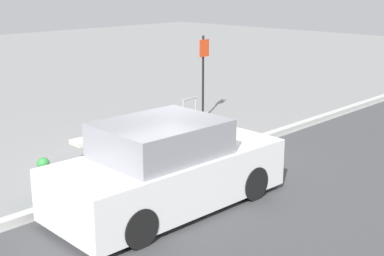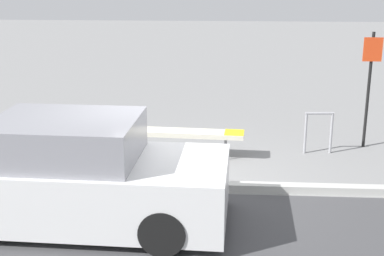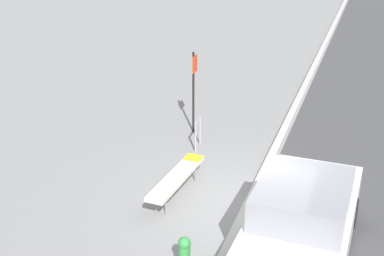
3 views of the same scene
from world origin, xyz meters
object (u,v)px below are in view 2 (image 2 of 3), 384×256
Objects in this scene: bike_rack at (319,128)px; parked_car_near at (78,177)px; fire_hydrant at (35,152)px; bench at (185,133)px; sign_post at (370,79)px.

parked_car_near is (-3.83, -3.22, 0.18)m from bike_rack.
bike_rack is 1.08× the size of fire_hydrant.
fire_hydrant is (-2.51, -1.08, -0.05)m from bench.
sign_post is (0.99, 0.45, 0.88)m from bike_rack.
bench is at bearing 23.15° from fire_hydrant.
parked_car_near is (1.25, -1.78, 0.27)m from fire_hydrant.
sign_post is at bearing 16.63° from bench.
bench is 2.77× the size of bike_rack.
sign_post reaches higher than parked_car_near.
bench is 0.55× the size of parked_car_near.
bench is 3.77m from sign_post.
bench is 2.59m from bike_rack.
parked_car_near is at bearing -139.91° from bike_rack.
bench is 2.74m from fire_hydrant.
fire_hydrant is 2.19m from parked_car_near.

